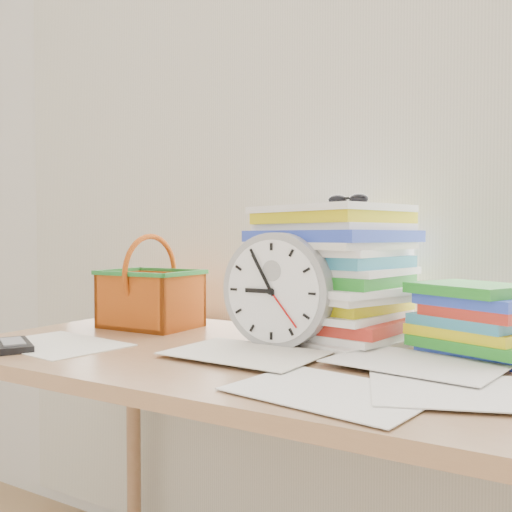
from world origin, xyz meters
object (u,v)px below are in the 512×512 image
Objects in this scene: calculator at (13,345)px; paper_stack at (335,273)px; clock at (278,290)px; book_stack at (476,321)px; basket at (151,282)px; desk at (265,389)px.

paper_stack is at bearing 68.90° from calculator.
clock is 0.41m from book_stack.
book_stack is at bearing 14.94° from clock.
book_stack is 0.83m from basket.
clock reaches higher than basket.
desk is 5.50× the size of clock.
book_stack is at bearing -8.19° from paper_stack.
paper_stack is 1.41× the size of clock.
calculator is at bearing -140.86° from paper_stack.
desk is at bearing -83.24° from clock.
clock is 0.44m from basket.
book_stack is (0.39, 0.18, 0.15)m from desk.
book_stack is 1.72× the size of calculator.
book_stack is 1.03× the size of basket.
calculator is at bearing -154.76° from desk.
clock is at bearing -165.06° from book_stack.
calculator is (-0.89, -0.41, -0.07)m from book_stack.
calculator is (-0.56, -0.46, -0.15)m from paper_stack.
basket is at bearing 170.01° from clock.
calculator is (-0.49, -0.31, -0.12)m from clock.
paper_stack is 0.34m from book_stack.
basket reaches higher than calculator.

